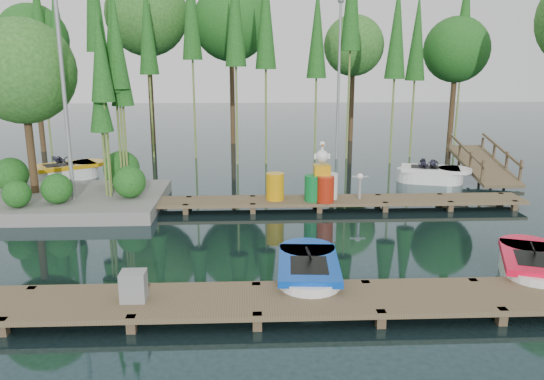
{
  "coord_description": "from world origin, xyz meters",
  "views": [
    {
      "loc": [
        -0.11,
        -13.45,
        4.53
      ],
      "look_at": [
        0.5,
        0.5,
        1.1
      ],
      "focal_mm": 35.0,
      "sensor_mm": 36.0,
      "label": 1
    }
  ],
  "objects_px": {
    "boat_blue": "(308,274)",
    "boat_yellow_far": "(66,172)",
    "utility_cabinet": "(134,286)",
    "boat_red": "(531,268)",
    "drum_cluster": "(322,183)",
    "island": "(48,105)",
    "yellow_barrel": "(275,186)"
  },
  "relations": [
    {
      "from": "yellow_barrel",
      "to": "drum_cluster",
      "type": "bearing_deg",
      "value": -5.85
    },
    {
      "from": "island",
      "to": "yellow_barrel",
      "type": "relative_size",
      "value": 8.05
    },
    {
      "from": "island",
      "to": "drum_cluster",
      "type": "bearing_deg",
      "value": -6.36
    },
    {
      "from": "utility_cabinet",
      "to": "boat_red",
      "type": "bearing_deg",
      "value": 9.1
    },
    {
      "from": "boat_red",
      "to": "yellow_barrel",
      "type": "distance_m",
      "value": 7.7
    },
    {
      "from": "boat_blue",
      "to": "boat_yellow_far",
      "type": "relative_size",
      "value": 0.89
    },
    {
      "from": "boat_blue",
      "to": "utility_cabinet",
      "type": "height_order",
      "value": "utility_cabinet"
    },
    {
      "from": "boat_blue",
      "to": "boat_red",
      "type": "bearing_deg",
      "value": 5.97
    },
    {
      "from": "island",
      "to": "boat_blue",
      "type": "bearing_deg",
      "value": -42.02
    },
    {
      "from": "yellow_barrel",
      "to": "boat_blue",
      "type": "bearing_deg",
      "value": -86.13
    },
    {
      "from": "boat_red",
      "to": "drum_cluster",
      "type": "relative_size",
      "value": 1.55
    },
    {
      "from": "island",
      "to": "boat_blue",
      "type": "height_order",
      "value": "island"
    },
    {
      "from": "island",
      "to": "boat_yellow_far",
      "type": "height_order",
      "value": "island"
    },
    {
      "from": "utility_cabinet",
      "to": "yellow_barrel",
      "type": "bearing_deg",
      "value": 67.51
    },
    {
      "from": "boat_blue",
      "to": "yellow_barrel",
      "type": "height_order",
      "value": "yellow_barrel"
    },
    {
      "from": "island",
      "to": "drum_cluster",
      "type": "relative_size",
      "value": 3.67
    },
    {
      "from": "boat_red",
      "to": "boat_yellow_far",
      "type": "xyz_separation_m",
      "value": [
        -13.09,
        10.32,
        0.05
      ]
    },
    {
      "from": "boat_red",
      "to": "boat_yellow_far",
      "type": "distance_m",
      "value": 16.67
    },
    {
      "from": "boat_blue",
      "to": "boat_yellow_far",
      "type": "distance_m",
      "value": 13.38
    },
    {
      "from": "utility_cabinet",
      "to": "drum_cluster",
      "type": "xyz_separation_m",
      "value": [
        4.35,
        6.85,
        0.27
      ]
    },
    {
      "from": "yellow_barrel",
      "to": "drum_cluster",
      "type": "height_order",
      "value": "drum_cluster"
    },
    {
      "from": "boat_red",
      "to": "island",
      "type": "bearing_deg",
      "value": 172.71
    },
    {
      "from": "boat_blue",
      "to": "boat_red",
      "type": "relative_size",
      "value": 0.96
    },
    {
      "from": "island",
      "to": "yellow_barrel",
      "type": "xyz_separation_m",
      "value": [
        6.98,
        -0.79,
        -2.46
      ]
    },
    {
      "from": "drum_cluster",
      "to": "boat_red",
      "type": "bearing_deg",
      "value": -56.4
    },
    {
      "from": "boat_yellow_far",
      "to": "utility_cabinet",
      "type": "distance_m",
      "value": 12.66
    },
    {
      "from": "boat_blue",
      "to": "drum_cluster",
      "type": "height_order",
      "value": "drum_cluster"
    },
    {
      "from": "boat_blue",
      "to": "yellow_barrel",
      "type": "bearing_deg",
      "value": 98.09
    },
    {
      "from": "boat_blue",
      "to": "island",
      "type": "bearing_deg",
      "value": 142.2
    },
    {
      "from": "drum_cluster",
      "to": "utility_cabinet",
      "type": "bearing_deg",
      "value": -122.44
    },
    {
      "from": "yellow_barrel",
      "to": "boat_red",
      "type": "bearing_deg",
      "value": -47.95
    },
    {
      "from": "boat_red",
      "to": "drum_cluster",
      "type": "xyz_separation_m",
      "value": [
        -3.69,
        5.56,
        0.59
      ]
    }
  ]
}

